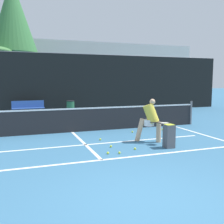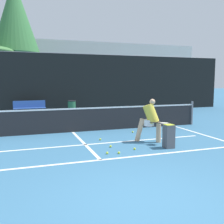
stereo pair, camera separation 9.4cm
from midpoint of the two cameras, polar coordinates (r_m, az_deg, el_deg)
The scene contains 21 objects.
ground_plane at distance 4.66m, azimuth 7.14°, elevation -18.80°, with size 100.00×100.00×0.00m, color teal.
court_baseline_near at distance 6.78m, azimuth -2.11°, elevation -10.38°, with size 11.00×0.10×0.01m, color white.
court_service_line at distance 8.35m, azimuth -5.51°, elevation -7.09°, with size 8.25×0.10×0.01m, color white.
court_center_mark at distance 8.56m, azimuth -5.87°, elevation -6.73°, with size 0.10×3.82×0.01m, color white.
court_sideline_right at distance 10.52m, azimuth 18.89°, elevation -4.51°, with size 0.10×4.82×0.01m, color white.
net at distance 10.30m, azimuth -8.34°, elevation -1.56°, with size 11.09×0.09×1.07m.
fence_back at distance 16.42m, azimuth -12.54°, elevation 6.09°, with size 24.00×0.06×3.67m.
player_practicing at distance 8.65m, azimuth 8.64°, elevation -1.53°, with size 0.95×1.05×1.43m.
tennis_ball_scattered_0 at distance 10.19m, azimuth 4.79°, elevation -4.33°, with size 0.07×0.07×0.07m, color #D1E033.
tennis_ball_scattered_1 at distance 7.74m, azimuth 5.28°, elevation -7.97°, with size 0.07×0.07×0.07m, color #D1E033.
tennis_ball_scattered_3 at distance 7.31m, azimuth 1.87°, elevation -8.84°, with size 0.07×0.07×0.07m, color #D1E033.
tennis_ball_scattered_4 at distance 7.28m, azimuth -0.68°, elevation -8.90°, with size 0.07×0.07×0.07m, color #D1E033.
tennis_ball_scattered_5 at distance 10.89m, azimuth 11.26°, elevation -3.72°, with size 0.07×0.07×0.07m, color #D1E033.
tennis_ball_scattered_9 at distance 7.99m, azimuth 0.02°, elevation -7.47°, with size 0.07×0.07×0.07m, color #D1E033.
tennis_ball_scattered_11 at distance 8.91m, azimuth -2.28°, elevation -5.95°, with size 0.07×0.07×0.07m, color #D1E033.
ball_hopper at distance 8.06m, azimuth 12.58°, elevation -5.05°, with size 0.28×0.28×0.71m.
courtside_bench at distance 15.64m, azimuth -17.33°, elevation 0.94°, with size 1.79×0.46×0.86m.
trash_bin at distance 15.72m, azimuth -8.58°, elevation 0.99°, with size 0.48×0.48×0.82m.
parked_car at distance 20.00m, azimuth -15.19°, elevation 2.53°, with size 1.67×3.97×1.34m.
tree_mid at distance 24.53m, azimuth -20.30°, elevation 19.04°, with size 3.90×3.90×10.39m.
building_far at distance 28.87m, azimuth -15.48°, elevation 8.75°, with size 36.00×2.40×6.12m, color beige.
Camera 2 is at (-1.83, -3.78, 2.02)m, focal length 42.00 mm.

